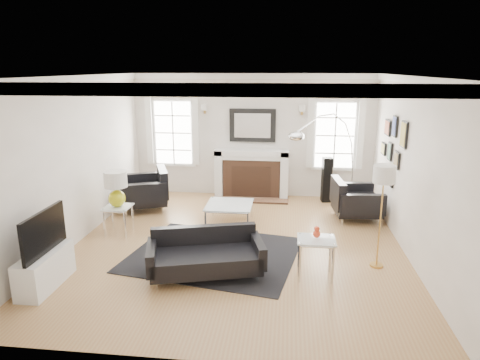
# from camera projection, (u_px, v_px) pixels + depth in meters

# --- Properties ---
(floor) EXTENTS (6.00, 6.00, 0.00)m
(floor) POSITION_uv_depth(u_px,v_px,m) (237.00, 245.00, 7.28)
(floor) COLOR #9F6E42
(floor) RESTS_ON ground
(back_wall) EXTENTS (5.50, 0.04, 2.80)m
(back_wall) POSITION_uv_depth(u_px,v_px,m) (253.00, 136.00, 9.80)
(back_wall) COLOR silver
(back_wall) RESTS_ON floor
(front_wall) EXTENTS (5.50, 0.04, 2.80)m
(front_wall) POSITION_uv_depth(u_px,v_px,m) (199.00, 234.00, 4.04)
(front_wall) COLOR silver
(front_wall) RESTS_ON floor
(left_wall) EXTENTS (0.04, 6.00, 2.80)m
(left_wall) POSITION_uv_depth(u_px,v_px,m) (76.00, 161.00, 7.22)
(left_wall) COLOR silver
(left_wall) RESTS_ON floor
(right_wall) EXTENTS (0.04, 6.00, 2.80)m
(right_wall) POSITION_uv_depth(u_px,v_px,m) (413.00, 169.00, 6.62)
(right_wall) COLOR silver
(right_wall) RESTS_ON floor
(ceiling) EXTENTS (5.50, 6.00, 0.02)m
(ceiling) POSITION_uv_depth(u_px,v_px,m) (237.00, 76.00, 6.56)
(ceiling) COLOR white
(ceiling) RESTS_ON back_wall
(crown_molding) EXTENTS (5.50, 6.00, 0.12)m
(crown_molding) POSITION_uv_depth(u_px,v_px,m) (237.00, 80.00, 6.58)
(crown_molding) COLOR white
(crown_molding) RESTS_ON back_wall
(fireplace) EXTENTS (1.70, 0.69, 1.11)m
(fireplace) POSITION_uv_depth(u_px,v_px,m) (252.00, 174.00, 9.82)
(fireplace) COLOR white
(fireplace) RESTS_ON floor
(mantel_mirror) EXTENTS (1.05, 0.07, 0.75)m
(mantel_mirror) POSITION_uv_depth(u_px,v_px,m) (253.00, 125.00, 9.70)
(mantel_mirror) COLOR black
(mantel_mirror) RESTS_ON back_wall
(window_left) EXTENTS (1.24, 0.15, 1.62)m
(window_left) POSITION_uv_depth(u_px,v_px,m) (173.00, 132.00, 9.94)
(window_left) COLOR white
(window_left) RESTS_ON back_wall
(window_right) EXTENTS (1.24, 0.15, 1.62)m
(window_right) POSITION_uv_depth(u_px,v_px,m) (335.00, 135.00, 9.54)
(window_right) COLOR white
(window_right) RESTS_ON back_wall
(gallery_wall) EXTENTS (0.04, 1.73, 1.29)m
(gallery_wall) POSITION_uv_depth(u_px,v_px,m) (392.00, 146.00, 7.84)
(gallery_wall) COLOR black
(gallery_wall) RESTS_ON right_wall
(tv_unit) EXTENTS (0.35, 1.00, 1.09)m
(tv_unit) POSITION_uv_depth(u_px,v_px,m) (45.00, 264.00, 5.83)
(tv_unit) COLOR white
(tv_unit) RESTS_ON floor
(area_rug) EXTENTS (2.91, 2.57, 0.01)m
(area_rug) POSITION_uv_depth(u_px,v_px,m) (214.00, 254.00, 6.91)
(area_rug) COLOR black
(area_rug) RESTS_ON floor
(sofa) EXTENTS (1.78, 1.15, 0.54)m
(sofa) POSITION_uv_depth(u_px,v_px,m) (205.00, 255.00, 6.19)
(sofa) COLOR black
(sofa) RESTS_ON floor
(armchair_left) EXTENTS (1.25, 1.32, 0.71)m
(armchair_left) POSITION_uv_depth(u_px,v_px,m) (147.00, 191.00, 9.04)
(armchair_left) COLOR black
(armchair_left) RESTS_ON floor
(armchair_right) EXTENTS (0.97, 1.06, 0.66)m
(armchair_right) POSITION_uv_depth(u_px,v_px,m) (354.00, 201.00, 8.45)
(armchair_right) COLOR black
(armchair_right) RESTS_ON floor
(coffee_table) EXTENTS (0.87, 0.87, 0.39)m
(coffee_table) POSITION_uv_depth(u_px,v_px,m) (229.00, 206.00, 8.21)
(coffee_table) COLOR silver
(coffee_table) RESTS_ON floor
(side_table_left) EXTENTS (0.46, 0.46, 0.51)m
(side_table_left) POSITION_uv_depth(u_px,v_px,m) (118.00, 212.00, 7.70)
(side_table_left) COLOR silver
(side_table_left) RESTS_ON floor
(nesting_table) EXTENTS (0.53, 0.45, 0.59)m
(nesting_table) POSITION_uv_depth(u_px,v_px,m) (316.00, 247.00, 6.06)
(nesting_table) COLOR silver
(nesting_table) RESTS_ON floor
(gourd_lamp) EXTENTS (0.41, 0.41, 0.65)m
(gourd_lamp) POSITION_uv_depth(u_px,v_px,m) (116.00, 186.00, 7.57)
(gourd_lamp) COLOR gold
(gourd_lamp) RESTS_ON side_table_left
(orange_vase) EXTENTS (0.11, 0.11, 0.17)m
(orange_vase) POSITION_uv_depth(u_px,v_px,m) (317.00, 233.00, 6.00)
(orange_vase) COLOR red
(orange_vase) RESTS_ON nesting_table
(arc_floor_lamp) EXTENTS (1.50, 1.39, 2.12)m
(arc_floor_lamp) POSITION_uv_depth(u_px,v_px,m) (326.00, 159.00, 8.57)
(arc_floor_lamp) COLOR white
(arc_floor_lamp) RESTS_ON floor
(stick_floor_lamp) EXTENTS (0.32, 0.32, 1.57)m
(stick_floor_lamp) POSITION_uv_depth(u_px,v_px,m) (384.00, 180.00, 6.16)
(stick_floor_lamp) COLOR #C09142
(stick_floor_lamp) RESTS_ON floor
(speaker_tower) EXTENTS (0.23, 0.23, 1.00)m
(speaker_tower) POSITION_uv_depth(u_px,v_px,m) (327.00, 180.00, 9.51)
(speaker_tower) COLOR black
(speaker_tower) RESTS_ON floor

